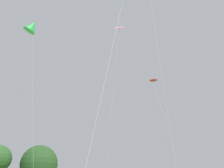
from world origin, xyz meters
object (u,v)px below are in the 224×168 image
at_px(small_kite_diamond_red, 119,35).
at_px(small_kite_bird_shape, 32,26).
at_px(small_kite_delta_white, 154,84).
at_px(tree_oak_right, 39,164).

height_order(small_kite_diamond_red, small_kite_bird_shape, small_kite_diamond_red).
height_order(small_kite_delta_white, small_kite_bird_shape, small_kite_bird_shape).
distance_m(small_kite_delta_white, small_kite_bird_shape, 12.79).
distance_m(small_kite_bird_shape, tree_oak_right, 36.25).
relative_size(small_kite_diamond_red, small_kite_bird_shape, 1.18).
distance_m(small_kite_delta_white, tree_oak_right, 39.98).
height_order(small_kite_diamond_red, tree_oak_right, small_kite_diamond_red).
bearing_deg(small_kite_delta_white, tree_oak_right, 138.57).
bearing_deg(small_kite_diamond_red, small_kite_bird_shape, -46.62).
bearing_deg(tree_oak_right, small_kite_bird_shape, -125.44).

